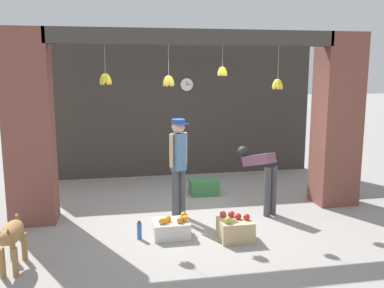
{
  "coord_description": "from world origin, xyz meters",
  "views": [
    {
      "loc": [
        -1.33,
        -6.55,
        2.41
      ],
      "look_at": [
        0.0,
        0.42,
        1.14
      ],
      "focal_mm": 40.0,
      "sensor_mm": 36.0,
      "label": 1
    }
  ],
  "objects": [
    {
      "name": "dog",
      "position": [
        -2.55,
        -1.41,
        0.43
      ],
      "size": [
        0.26,
        0.86,
        0.63
      ],
      "rotation": [
        0.0,
        0.0,
        -1.61
      ],
      "color": "#9E7042",
      "rests_on": "ground_plane"
    },
    {
      "name": "ground_plane",
      "position": [
        0.0,
        0.0,
        0.0
      ],
      "size": [
        60.0,
        60.0,
        0.0
      ],
      "primitive_type": "plane",
      "color": "gray"
    },
    {
      "name": "fruit_crate_apples",
      "position": [
        0.35,
        -1.02,
        0.16
      ],
      "size": [
        0.46,
        0.42,
        0.38
      ],
      "color": "tan",
      "rests_on": "ground_plane"
    },
    {
      "name": "worker_stooping",
      "position": [
        1.1,
        0.05,
        0.71
      ],
      "size": [
        0.51,
        0.77,
        1.07
      ],
      "rotation": [
        0.0,
        0.0,
        0.47
      ],
      "color": "#424247",
      "rests_on": "ground_plane"
    },
    {
      "name": "shopkeeper",
      "position": [
        -0.3,
        0.02,
        0.95
      ],
      "size": [
        0.31,
        0.3,
        1.61
      ],
      "rotation": [
        0.0,
        0.0,
        3.65
      ],
      "color": "#424247",
      "rests_on": "ground_plane"
    },
    {
      "name": "wall_clock",
      "position": [
        0.33,
        2.81,
        2.04
      ],
      "size": [
        0.3,
        0.03,
        0.3
      ],
      "color": "black"
    },
    {
      "name": "produce_box_green",
      "position": [
        0.38,
        1.2,
        0.14
      ],
      "size": [
        0.54,
        0.35,
        0.28
      ],
      "primitive_type": "cube",
      "color": "#387A42",
      "rests_on": "ground_plane"
    },
    {
      "name": "shop_back_wall",
      "position": [
        0.0,
        2.88,
        1.5
      ],
      "size": [
        6.44,
        0.12,
        2.99
      ],
      "primitive_type": "cube",
      "color": "#38332D",
      "rests_on": "ground_plane"
    },
    {
      "name": "storefront_awning",
      "position": [
        0.0,
        0.12,
        2.83
      ],
      "size": [
        4.54,
        0.25,
        0.95
      ],
      "color": "#3D3833"
    },
    {
      "name": "fruit_crate_oranges",
      "position": [
        -0.52,
        -0.74,
        0.13
      ],
      "size": [
        0.52,
        0.42,
        0.32
      ],
      "color": "silver",
      "rests_on": "ground_plane"
    },
    {
      "name": "water_bottle",
      "position": [
        -0.99,
        -0.75,
        0.13
      ],
      "size": [
        0.07,
        0.07,
        0.27
      ],
      "color": "#2D60AD",
      "rests_on": "ground_plane"
    },
    {
      "name": "shop_pillar_right",
      "position": [
        2.57,
        0.3,
        1.5
      ],
      "size": [
        0.7,
        0.6,
        2.99
      ],
      "primitive_type": "cube",
      "color": "brown",
      "rests_on": "ground_plane"
    },
    {
      "name": "shop_pillar_left",
      "position": [
        -2.57,
        0.3,
        1.5
      ],
      "size": [
        0.7,
        0.6,
        2.99
      ],
      "primitive_type": "cube",
      "color": "brown",
      "rests_on": "ground_plane"
    }
  ]
}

